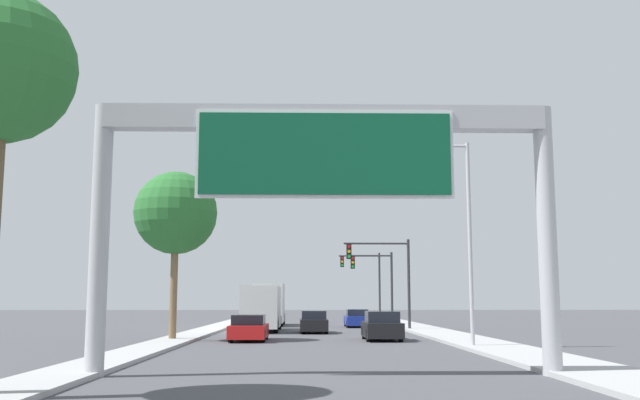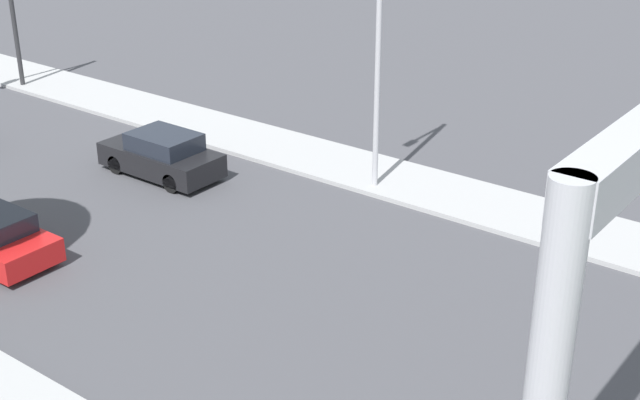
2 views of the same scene
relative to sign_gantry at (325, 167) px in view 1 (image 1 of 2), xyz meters
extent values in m
cube|color=#A7A7A7|center=(7.75, 42.10, -5.87)|extent=(3.00, 120.00, 0.15)
cube|color=#A7A7A7|center=(-7.25, 42.10, -5.87)|extent=(2.00, 120.00, 0.15)
cylinder|color=#B2B2B7|center=(-6.45, 0.10, -2.06)|extent=(0.55, 0.55, 7.78)
cylinder|color=#B2B2B7|center=(6.45, 0.10, -2.06)|extent=(0.55, 0.55, 7.78)
cube|color=#B2B2B7|center=(0.00, 0.10, 1.48)|extent=(12.90, 0.60, 0.70)
cube|color=white|center=(0.00, -0.20, 0.35)|extent=(7.43, 0.08, 2.58)
cube|color=#0C5133|center=(0.00, -0.25, 0.35)|extent=(7.23, 0.16, 2.38)
cube|color=red|center=(-3.50, 17.56, -5.44)|extent=(1.84, 4.62, 0.67)
cube|color=#1E232D|center=(-3.50, 17.32, -4.84)|extent=(1.62, 2.40, 0.52)
cylinder|color=black|center=(-4.31, 18.99, -5.62)|extent=(0.22, 0.64, 0.64)
cylinder|color=black|center=(-2.69, 18.99, -5.62)|extent=(0.22, 0.64, 0.64)
cylinder|color=black|center=(-4.31, 16.12, -5.62)|extent=(0.22, 0.64, 0.64)
cylinder|color=black|center=(-2.69, 16.12, -5.62)|extent=(0.22, 0.64, 0.64)
cube|color=black|center=(3.50, 17.91, -5.38)|extent=(1.88, 4.30, 0.77)
cube|color=#1E232D|center=(3.50, 17.69, -4.71)|extent=(1.65, 2.23, 0.58)
cylinder|color=black|center=(2.67, 19.24, -5.62)|extent=(0.22, 0.64, 0.64)
cylinder|color=black|center=(4.33, 19.24, -5.62)|extent=(0.22, 0.64, 0.64)
cylinder|color=black|center=(2.67, 16.58, -5.62)|extent=(0.22, 0.64, 0.64)
cylinder|color=black|center=(4.33, 16.58, -5.62)|extent=(0.22, 0.64, 0.64)
cube|color=navy|center=(3.50, 36.45, -5.43)|extent=(1.81, 4.77, 0.69)
cube|color=#1E232D|center=(3.50, 36.21, -4.82)|extent=(1.60, 2.48, 0.53)
cylinder|color=black|center=(2.70, 37.93, -5.62)|extent=(0.22, 0.64, 0.64)
cylinder|color=black|center=(4.30, 37.93, -5.62)|extent=(0.22, 0.64, 0.64)
cylinder|color=black|center=(2.70, 34.97, -5.62)|extent=(0.22, 0.64, 0.64)
cylinder|color=black|center=(4.30, 34.97, -5.62)|extent=(0.22, 0.64, 0.64)
cube|color=black|center=(0.00, 26.49, -5.41)|extent=(1.76, 4.46, 0.71)
cube|color=#1E232D|center=(0.00, 26.27, -4.79)|extent=(1.55, 2.32, 0.54)
cylinder|color=black|center=(-0.77, 27.87, -5.62)|extent=(0.22, 0.64, 0.64)
cylinder|color=black|center=(0.77, 27.87, -5.62)|extent=(0.22, 0.64, 0.64)
cylinder|color=black|center=(-0.77, 25.11, -5.62)|extent=(0.22, 0.64, 0.64)
cylinder|color=black|center=(0.77, 25.11, -5.62)|extent=(0.22, 0.64, 0.64)
cube|color=white|center=(-3.50, 42.82, -4.62)|extent=(2.14, 2.30, 2.04)
cube|color=silver|center=(-3.50, 38.72, -4.07)|extent=(2.33, 5.91, 3.15)
cylinder|color=black|center=(-4.53, 42.71, -5.44)|extent=(0.28, 1.00, 1.00)
cylinder|color=black|center=(-2.47, 42.71, -5.44)|extent=(0.28, 1.00, 1.00)
cylinder|color=black|center=(-4.53, 37.25, -5.44)|extent=(0.28, 1.00, 1.00)
cylinder|color=black|center=(-2.47, 37.25, -5.44)|extent=(0.28, 1.00, 1.00)
cube|color=white|center=(-3.50, 32.36, -4.77)|extent=(2.20, 2.51, 1.75)
cube|color=silver|center=(-3.50, 27.88, -4.29)|extent=(2.39, 6.45, 2.71)
cylinder|color=black|center=(-4.55, 32.24, -5.44)|extent=(0.28, 1.00, 1.00)
cylinder|color=black|center=(-2.45, 32.24, -5.44)|extent=(0.28, 1.00, 1.00)
cylinder|color=black|center=(-4.55, 26.27, -5.44)|extent=(0.28, 1.00, 1.00)
cylinder|color=black|center=(-2.45, 26.27, -5.44)|extent=(0.28, 1.00, 1.00)
cylinder|color=#2D2D30|center=(6.75, 30.10, -2.75)|extent=(0.20, 0.20, 6.39)
cylinder|color=#2D2D30|center=(4.45, 30.10, 0.15)|extent=(4.59, 0.14, 0.14)
cube|color=black|center=(2.53, 30.10, -0.43)|extent=(0.35, 0.28, 1.05)
cylinder|color=red|center=(2.53, 29.94, -0.08)|extent=(0.22, 0.04, 0.22)
cylinder|color=yellow|center=(2.53, 29.94, -0.43)|extent=(0.22, 0.04, 0.22)
cylinder|color=green|center=(2.53, 29.94, -0.78)|extent=(0.22, 0.04, 0.22)
cylinder|color=#2D2D30|center=(6.75, 40.10, -2.87)|extent=(0.20, 0.20, 6.14)
cylinder|color=#2D2D30|center=(4.96, 40.10, -0.10)|extent=(3.58, 0.14, 0.14)
cube|color=black|center=(3.45, 40.10, -0.68)|extent=(0.35, 0.28, 1.05)
cylinder|color=red|center=(3.45, 39.94, -0.33)|extent=(0.22, 0.04, 0.22)
cylinder|color=yellow|center=(3.45, 39.94, -0.68)|extent=(0.22, 0.04, 0.22)
cylinder|color=green|center=(3.45, 39.94, -1.03)|extent=(0.22, 0.04, 0.22)
cylinder|color=#2D2D30|center=(6.75, 50.10, -2.58)|extent=(0.20, 0.20, 6.74)
cylinder|color=#2D2D30|center=(4.75, 50.10, 0.49)|extent=(4.01, 0.14, 0.14)
cube|color=black|center=(3.06, 50.10, -0.08)|extent=(0.35, 0.28, 1.05)
cylinder|color=red|center=(3.06, 49.94, 0.27)|extent=(0.22, 0.04, 0.22)
cylinder|color=yellow|center=(3.06, 49.94, -0.08)|extent=(0.22, 0.04, 0.22)
cylinder|color=green|center=(3.06, 49.94, -0.43)|extent=(0.22, 0.04, 0.22)
cylinder|color=brown|center=(-7.43, 17.23, -2.60)|extent=(0.38, 0.38, 6.69)
sphere|color=#286B2D|center=(-7.43, 17.23, 0.75)|extent=(4.39, 4.39, 4.39)
cylinder|color=#B2B2B7|center=(6.85, 11.51, -1.31)|extent=(0.18, 0.18, 9.27)
cylinder|color=#B2B2B7|center=(5.66, 11.51, 3.17)|extent=(2.38, 0.12, 0.12)
cube|color=#B2B2A8|center=(4.47, 11.51, 3.07)|extent=(0.60, 0.28, 0.20)
camera|label=1|loc=(-0.55, -20.33, -3.82)|focal=40.00mm
camera|label=2|loc=(-15.44, -3.18, 5.67)|focal=50.00mm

